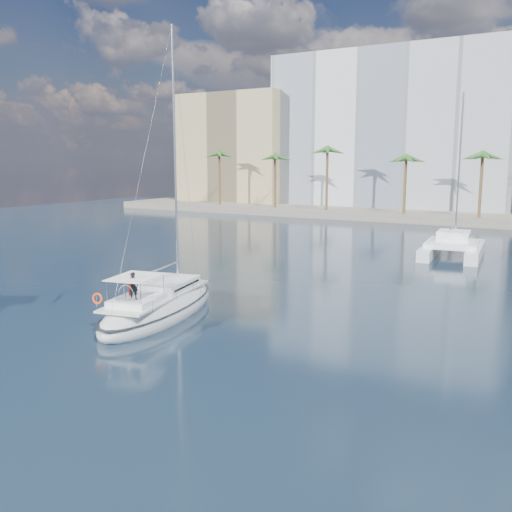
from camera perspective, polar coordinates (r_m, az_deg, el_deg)
The scene contains 9 objects.
ground at distance 36.69m, azimuth -3.19°, elevation -5.30°, with size 160.00×160.00×0.00m, color black.
quay at distance 92.97m, azimuth 18.25°, elevation 3.72°, with size 120.00×14.00×1.20m, color gray.
building_modern at distance 107.32m, azimuth 13.69°, elevation 11.83°, with size 42.00×16.00×28.00m, color silver.
building_tan_left at distance 116.21m, azimuth -1.50°, elevation 10.43°, with size 22.00×14.00×22.00m, color tan.
palm_left at distance 101.79m, azimuth -1.28°, elevation 10.14°, with size 3.60×3.60×12.30m.
palm_centre at distance 88.65m, azimuth 18.01°, elevation 9.74°, with size 3.60×3.60×12.30m.
main_sloop at distance 35.48m, azimuth -9.62°, elevation -5.03°, with size 6.50×12.97×18.42m.
catamaran at distance 59.39m, azimuth 19.09°, elevation 1.05°, with size 6.46×11.25×15.84m.
seagull at distance 37.19m, azimuth -5.71°, elevation -3.50°, with size 0.95×0.41×0.18m.
Camera 1 is at (19.79, -29.41, 9.48)m, focal length 40.00 mm.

